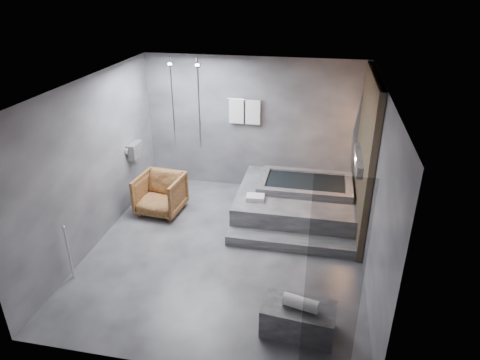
# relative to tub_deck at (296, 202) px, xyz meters

# --- Properties ---
(room) EXTENTS (5.00, 5.04, 2.82)m
(room) POSITION_rel_tub_deck_xyz_m (-0.65, -1.21, 1.48)
(room) COLOR #323235
(room) RESTS_ON ground
(tub_deck) EXTENTS (2.20, 2.00, 0.50)m
(tub_deck) POSITION_rel_tub_deck_xyz_m (0.00, 0.00, 0.00)
(tub_deck) COLOR #38383A
(tub_deck) RESTS_ON ground
(tub_step) EXTENTS (2.20, 0.36, 0.18)m
(tub_step) POSITION_rel_tub_deck_xyz_m (0.00, -1.18, -0.16)
(tub_step) COLOR #38383A
(tub_step) RESTS_ON ground
(concrete_bench) EXTENTS (0.98, 0.60, 0.42)m
(concrete_bench) POSITION_rel_tub_deck_xyz_m (0.27, -3.09, -0.04)
(concrete_bench) COLOR #303032
(concrete_bench) RESTS_ON ground
(driftwood_chair) EXTENTS (0.90, 0.92, 0.77)m
(driftwood_chair) POSITION_rel_tub_deck_xyz_m (-2.60, -0.44, 0.14)
(driftwood_chair) COLOR #462711
(driftwood_chair) RESTS_ON ground
(rolled_towel) EXTENTS (0.48, 0.27, 0.16)m
(rolled_towel) POSITION_rel_tub_deck_xyz_m (0.29, -3.12, 0.25)
(rolled_towel) COLOR white
(rolled_towel) RESTS_ON concrete_bench
(deck_towel) EXTENTS (0.34, 0.26, 0.09)m
(deck_towel) POSITION_rel_tub_deck_xyz_m (-0.72, -0.53, 0.29)
(deck_towel) COLOR silver
(deck_towel) RESTS_ON tub_deck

